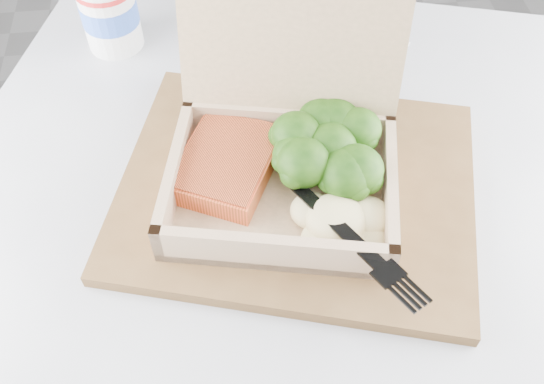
{
  "coord_description": "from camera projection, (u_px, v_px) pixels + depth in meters",
  "views": [
    {
      "loc": [
        0.09,
        -0.2,
        1.2
      ],
      "look_at": [
        0.12,
        0.14,
        0.75
      ],
      "focal_mm": 40.0,
      "sensor_mm": 36.0,
      "label": 1
    }
  ],
  "objects": [
    {
      "name": "receipt",
      "position": [
        358.0,
        67.0,
        0.73
      ],
      "size": [
        0.15,
        0.17,
        0.0
      ],
      "primitive_type": "cube",
      "rotation": [
        0.0,
        0.0,
        -0.62
      ],
      "color": "white",
      "rests_on": "cafe_table"
    },
    {
      "name": "mashed_potatoes",
      "position": [
        336.0,
        219.0,
        0.55
      ],
      "size": [
        0.09,
        0.08,
        0.03
      ],
      "primitive_type": "ellipsoid",
      "color": "beige",
      "rests_on": "takeout_container"
    },
    {
      "name": "paper_cup",
      "position": [
        109.0,
        12.0,
        0.72
      ],
      "size": [
        0.07,
        0.07,
        0.09
      ],
      "color": "silver",
      "rests_on": "cafe_table"
    },
    {
      "name": "broccoli_pile",
      "position": [
        330.0,
        153.0,
        0.59
      ],
      "size": [
        0.12,
        0.12,
        0.04
      ],
      "primitive_type": null,
      "color": "#356516",
      "rests_on": "takeout_container"
    },
    {
      "name": "takeout_container",
      "position": [
        285.0,
        138.0,
        0.57
      ],
      "size": [
        0.25,
        0.25,
        0.2
      ],
      "rotation": [
        0.0,
        0.0,
        -0.21
      ],
      "color": "tan",
      "rests_on": "serving_tray"
    },
    {
      "name": "salmon_fillet",
      "position": [
        227.0,
        164.0,
        0.59
      ],
      "size": [
        0.13,
        0.14,
        0.02
      ],
      "primitive_type": "cube",
      "rotation": [
        0.0,
        0.0,
        -0.45
      ],
      "color": "#F85C30",
      "rests_on": "takeout_container"
    },
    {
      "name": "cafe_table",
      "position": [
        294.0,
        297.0,
        0.75
      ],
      "size": [
        0.92,
        0.92,
        0.71
      ],
      "rotation": [
        0.0,
        0.0,
        -0.29
      ],
      "color": "black",
      "rests_on": "floor"
    },
    {
      "name": "serving_tray",
      "position": [
        297.0,
        188.0,
        0.61
      ],
      "size": [
        0.41,
        0.37,
        0.01
      ],
      "primitive_type": "cube",
      "rotation": [
        0.0,
        0.0,
        -0.28
      ],
      "color": "brown",
      "rests_on": "cafe_table"
    },
    {
      "name": "plastic_fork",
      "position": [
        319.0,
        205.0,
        0.54
      ],
      "size": [
        0.1,
        0.16,
        0.02
      ],
      "rotation": [
        0.0,
        0.0,
        3.63
      ],
      "color": "black",
      "rests_on": "mashed_potatoes"
    }
  ]
}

